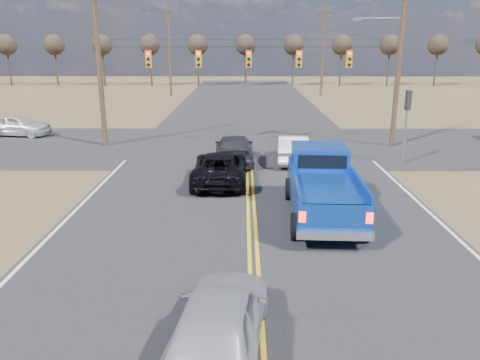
{
  "coord_description": "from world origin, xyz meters",
  "views": [
    {
      "loc": [
        -0.32,
        -10.84,
        6.27
      ],
      "look_at": [
        -0.43,
        5.3,
        1.5
      ],
      "focal_mm": 35.0,
      "sensor_mm": 36.0,
      "label": 1
    }
  ],
  "objects_px": {
    "dgrey_car_queue": "(234,149)",
    "cross_car_west": "(18,125)",
    "silver_suv": "(219,321)",
    "black_suv": "(220,167)",
    "white_car_queue": "(293,148)",
    "pickup_truck": "(323,186)"
  },
  "relations": [
    {
      "from": "black_suv",
      "to": "cross_car_west",
      "type": "distance_m",
      "value": 18.27
    },
    {
      "from": "dgrey_car_queue",
      "to": "silver_suv",
      "type": "bearing_deg",
      "value": 88.59
    },
    {
      "from": "dgrey_car_queue",
      "to": "white_car_queue",
      "type": "bearing_deg",
      "value": -176.8
    },
    {
      "from": "black_suv",
      "to": "white_car_queue",
      "type": "bearing_deg",
      "value": -133.72
    },
    {
      "from": "white_car_queue",
      "to": "dgrey_car_queue",
      "type": "distance_m",
      "value": 3.19
    },
    {
      "from": "silver_suv",
      "to": "pickup_truck",
      "type": "bearing_deg",
      "value": -106.19
    },
    {
      "from": "white_car_queue",
      "to": "pickup_truck",
      "type": "bearing_deg",
      "value": 96.34
    },
    {
      "from": "cross_car_west",
      "to": "white_car_queue",
      "type": "bearing_deg",
      "value": -102.83
    },
    {
      "from": "pickup_truck",
      "to": "black_suv",
      "type": "xyz_separation_m",
      "value": [
        -4.03,
        4.32,
        -0.43
      ]
    },
    {
      "from": "pickup_truck",
      "to": "dgrey_car_queue",
      "type": "height_order",
      "value": "pickup_truck"
    },
    {
      "from": "dgrey_car_queue",
      "to": "cross_car_west",
      "type": "xyz_separation_m",
      "value": [
        -15.1,
        7.41,
        0.01
      ]
    },
    {
      "from": "silver_suv",
      "to": "cross_car_west",
      "type": "relative_size",
      "value": 1.03
    },
    {
      "from": "black_suv",
      "to": "silver_suv",
      "type": "bearing_deg",
      "value": 92.67
    },
    {
      "from": "silver_suv",
      "to": "white_car_queue",
      "type": "distance_m",
      "value": 16.71
    },
    {
      "from": "silver_suv",
      "to": "dgrey_car_queue",
      "type": "relative_size",
      "value": 0.89
    },
    {
      "from": "silver_suv",
      "to": "dgrey_car_queue",
      "type": "xyz_separation_m",
      "value": [
        0.0,
        16.15,
        -0.03
      ]
    },
    {
      "from": "pickup_truck",
      "to": "silver_suv",
      "type": "bearing_deg",
      "value": -110.34
    },
    {
      "from": "pickup_truck",
      "to": "dgrey_car_queue",
      "type": "relative_size",
      "value": 1.26
    },
    {
      "from": "silver_suv",
      "to": "dgrey_car_queue",
      "type": "distance_m",
      "value": 16.15
    },
    {
      "from": "black_suv",
      "to": "cross_car_west",
      "type": "relative_size",
      "value": 1.19
    },
    {
      "from": "white_car_queue",
      "to": "dgrey_car_queue",
      "type": "xyz_separation_m",
      "value": [
        -3.18,
        -0.26,
        -0.0
      ]
    },
    {
      "from": "dgrey_car_queue",
      "to": "cross_car_west",
      "type": "bearing_deg",
      "value": -27.55
    }
  ]
}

